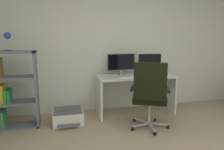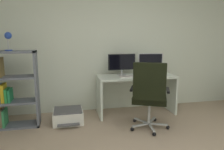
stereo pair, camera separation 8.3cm
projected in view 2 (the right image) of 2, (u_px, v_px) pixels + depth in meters
The scene contains 10 objects.
wall_back at pixel (114, 44), 4.23m from camera, with size 5.35×0.10×2.59m, color silver.
desk at pixel (136, 86), 4.04m from camera, with size 1.43×0.56×0.73m.
monitor_main at pixel (122, 63), 4.04m from camera, with size 0.52×0.18×0.39m.
monitor_secondary at pixel (150, 61), 4.15m from camera, with size 0.47×0.18×0.39m.
keyboard at pixel (129, 77), 3.85m from camera, with size 0.34×0.13×0.02m, color silver.
computer_mouse at pixel (145, 76), 3.91m from camera, with size 0.06×0.10×0.03m, color black.
office_chair at pixel (149, 94), 3.28m from camera, with size 0.66×0.66×1.08m.
bookshelf at pixel (3, 91), 3.39m from camera, with size 0.85×0.31×1.23m.
desk_lamp at pixel (8, 38), 3.28m from camera, with size 0.12×0.11×0.28m.
printer at pixel (68, 116), 3.67m from camera, with size 0.49×0.52×0.23m.
Camera 2 is at (-0.95, -1.74, 1.46)m, focal length 34.83 mm.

